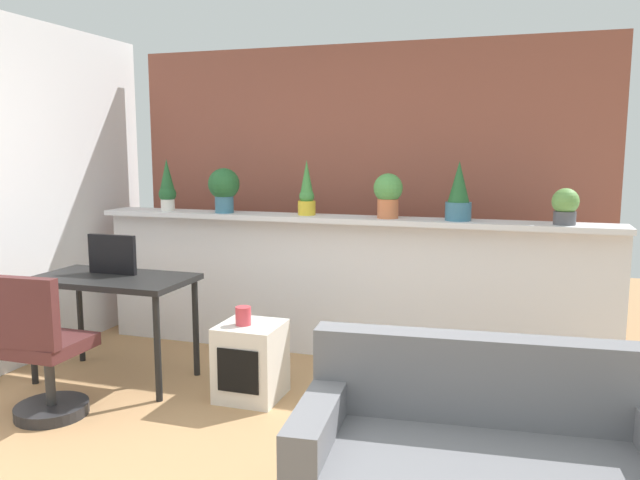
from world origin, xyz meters
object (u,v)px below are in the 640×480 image
object	(u,v)px
potted_plant_2	(307,192)
side_cube_shelf	(251,361)
potted_plant_0	(167,186)
office_chair	(42,358)
couch	(483,471)
potted_plant_4	(459,194)
vase_on_shelf	(243,316)
potted_plant_1	(224,187)
tv_monitor	(112,254)
potted_plant_3	(388,193)
desk	(113,288)
potted_plant_5	(565,206)

from	to	relation	value
potted_plant_2	side_cube_shelf	bearing A→B (deg)	-92.74
side_cube_shelf	potted_plant_0	bearing A→B (deg)	140.46
potted_plant_2	office_chair	bearing A→B (deg)	-123.21
office_chair	couch	size ratio (longest dim) A/B	0.56
potted_plant_2	potted_plant_4	distance (m)	1.17
potted_plant_4	office_chair	bearing A→B (deg)	-143.57
potted_plant_0	potted_plant_2	size ratio (longest dim) A/B	1.00
potted_plant_2	office_chair	xyz separation A→B (m)	(-1.11, -1.69, -0.91)
vase_on_shelf	potted_plant_1	bearing A→B (deg)	121.95
tv_monitor	office_chair	xyz separation A→B (m)	(0.05, -0.78, -0.50)
potted_plant_1	potted_plant_3	xyz separation A→B (m)	(1.34, 0.03, -0.02)
potted_plant_3	office_chair	bearing A→B (deg)	-136.53
potted_plant_2	potted_plant_3	world-z (taller)	potted_plant_2
potted_plant_1	desk	distance (m)	1.22
office_chair	potted_plant_2	bearing A→B (deg)	56.79
desk	vase_on_shelf	distance (m)	1.02
side_cube_shelf	vase_on_shelf	distance (m)	0.31
couch	potted_plant_4	bearing A→B (deg)	99.21
vase_on_shelf	potted_plant_2	bearing A→B (deg)	85.27
office_chair	side_cube_shelf	distance (m)	1.27
desk	couch	bearing A→B (deg)	-22.31
tv_monitor	vase_on_shelf	size ratio (longest dim) A/B	3.11
desk	side_cube_shelf	distance (m)	1.13
potted_plant_1	potted_plant_5	bearing A→B (deg)	0.16
potted_plant_1	potted_plant_2	world-z (taller)	potted_plant_2
desk	office_chair	distance (m)	0.76
potted_plant_4	office_chair	world-z (taller)	potted_plant_4
potted_plant_0	vase_on_shelf	world-z (taller)	potted_plant_0
potted_plant_4	potted_plant_2	bearing A→B (deg)	179.46
potted_plant_0	potted_plant_3	distance (m)	1.88
potted_plant_0	potted_plant_3	size ratio (longest dim) A/B	1.29
potted_plant_3	couch	size ratio (longest dim) A/B	0.21
potted_plant_4	vase_on_shelf	size ratio (longest dim) A/B	3.58
potted_plant_4	tv_monitor	distance (m)	2.52
potted_plant_4	office_chair	size ratio (longest dim) A/B	0.47
potted_plant_0	office_chair	world-z (taller)	potted_plant_0
potted_plant_2	potted_plant_3	distance (m)	0.65
office_chair	side_cube_shelf	xyz separation A→B (m)	(1.06, 0.69, -0.14)
vase_on_shelf	potted_plant_4	bearing A→B (deg)	38.88
potted_plant_1	office_chair	bearing A→B (deg)	-104.20
potted_plant_0	office_chair	size ratio (longest dim) A/B	0.47
potted_plant_1	vase_on_shelf	world-z (taller)	potted_plant_1
potted_plant_1	desk	bearing A→B (deg)	-113.41
potted_plant_3	tv_monitor	world-z (taller)	potted_plant_3
potted_plant_3	potted_plant_4	distance (m)	0.52
vase_on_shelf	potted_plant_5	bearing A→B (deg)	26.38
potted_plant_2	potted_plant_5	xyz separation A→B (m)	(1.89, -0.04, -0.05)
potted_plant_1	tv_monitor	distance (m)	1.07
couch	side_cube_shelf	bearing A→B (deg)	145.76
potted_plant_3	potted_plant_4	size ratio (longest dim) A/B	0.78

